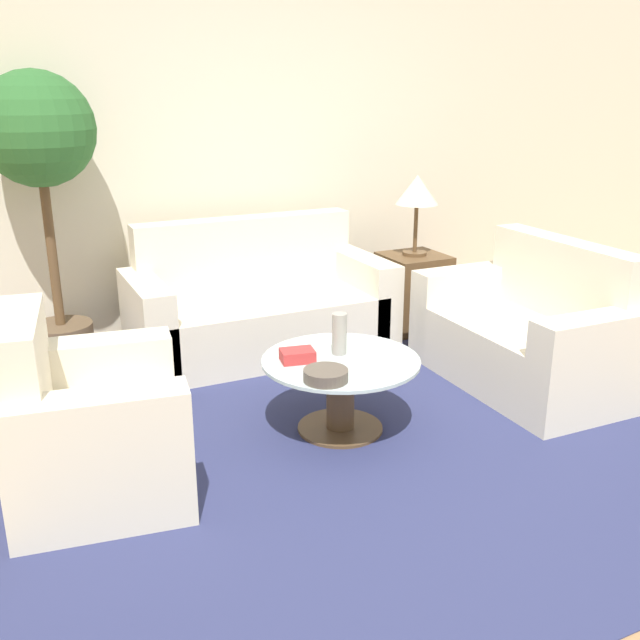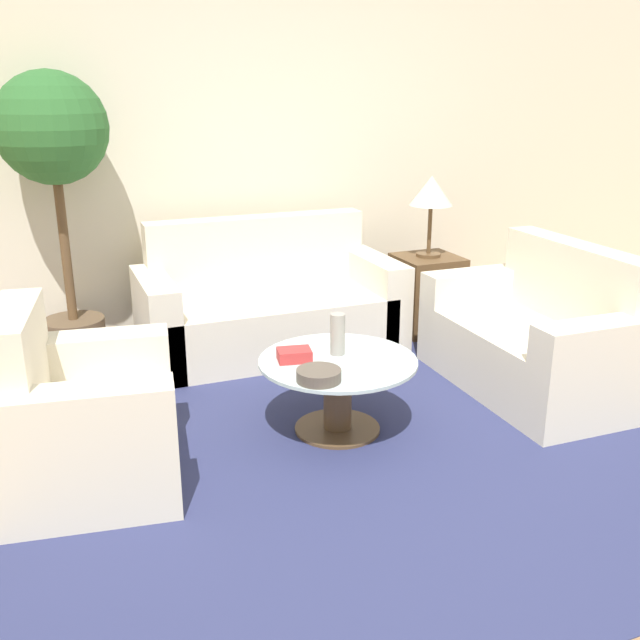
% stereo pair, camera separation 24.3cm
% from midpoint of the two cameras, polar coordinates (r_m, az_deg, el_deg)
% --- Properties ---
extents(ground_plane, '(14.00, 14.00, 0.00)m').
position_cam_midpoint_polar(ground_plane, '(3.35, 7.67, -13.76)').
color(ground_plane, '#9E754C').
extents(wall_back, '(10.00, 0.06, 2.60)m').
position_cam_midpoint_polar(wall_back, '(5.32, -8.20, 13.01)').
color(wall_back, beige).
rests_on(wall_back, ground_plane).
extents(rug, '(3.59, 3.55, 0.01)m').
position_cam_midpoint_polar(rug, '(3.89, -0.19, -8.73)').
color(rug, navy).
rests_on(rug, ground_plane).
extents(sofa_main, '(1.76, 0.81, 0.90)m').
position_cam_midpoint_polar(sofa_main, '(4.97, -6.39, 0.80)').
color(sofa_main, beige).
rests_on(sofa_main, ground_plane).
extents(armchair, '(0.86, 0.98, 0.86)m').
position_cam_midpoint_polar(armchair, '(3.43, -20.25, -8.49)').
color(armchair, beige).
rests_on(armchair, ground_plane).
extents(loveseat, '(0.79, 1.37, 0.88)m').
position_cam_midpoint_polar(loveseat, '(4.55, 15.04, -1.39)').
color(loveseat, beige).
rests_on(loveseat, ground_plane).
extents(coffee_table, '(0.83, 0.83, 0.41)m').
position_cam_midpoint_polar(coffee_table, '(3.78, -0.19, -5.19)').
color(coffee_table, brown).
rests_on(coffee_table, ground_plane).
extents(side_table, '(0.44, 0.44, 0.57)m').
position_cam_midpoint_polar(side_table, '(5.41, 6.17, 2.24)').
color(side_table, brown).
rests_on(side_table, ground_plane).
extents(table_lamp, '(0.31, 0.31, 0.59)m').
position_cam_midpoint_polar(table_lamp, '(5.25, 6.45, 10.08)').
color(table_lamp, brown).
rests_on(table_lamp, side_table).
extents(potted_plant, '(0.68, 0.68, 1.87)m').
position_cam_midpoint_polar(potted_plant, '(4.71, -22.85, 11.60)').
color(potted_plant, brown).
rests_on(potted_plant, ground_plane).
extents(vase, '(0.08, 0.08, 0.22)m').
position_cam_midpoint_polar(vase, '(3.76, -0.29, -1.12)').
color(vase, '#9E998E').
rests_on(vase, coffee_table).
extents(bowl, '(0.22, 0.22, 0.06)m').
position_cam_midpoint_polar(bowl, '(3.45, -1.56, -4.46)').
color(bowl, brown).
rests_on(bowl, coffee_table).
extents(book_stack, '(0.19, 0.15, 0.06)m').
position_cam_midpoint_polar(book_stack, '(3.69, -3.71, -2.87)').
color(book_stack, '#BC3333').
rests_on(book_stack, coffee_table).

